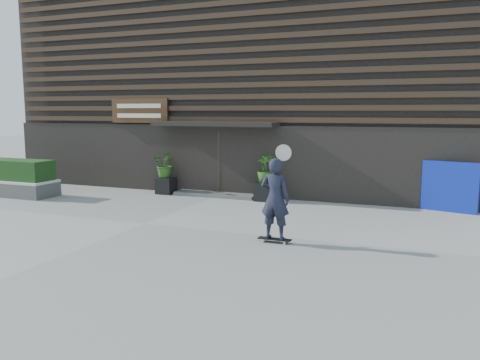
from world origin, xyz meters
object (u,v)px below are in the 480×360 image
at_px(planter_pot_right, 265,192).
at_px(raised_bed, 11,188).
at_px(planter_pot_left, 166,185).
at_px(blue_tarp, 450,187).
at_px(skateboarder, 275,199).

bearing_deg(planter_pot_right, raised_bed, -165.47).
distance_m(planter_pot_left, raised_bed, 5.55).
distance_m(planter_pot_left, blue_tarp, 9.53).
bearing_deg(planter_pot_right, planter_pot_left, 180.00).
xyz_separation_m(raised_bed, skateboarder, (10.77, -2.63, 0.77)).
bearing_deg(planter_pot_left, skateboarder, -40.75).
bearing_deg(blue_tarp, planter_pot_left, -163.82).
distance_m(raised_bed, skateboarder, 11.11).
xyz_separation_m(planter_pot_left, skateboarder, (5.71, -4.92, 0.72)).
distance_m(planter_pot_right, skateboarder, 5.33).
relative_size(blue_tarp, skateboarder, 0.82).
distance_m(raised_bed, blue_tarp, 14.81).
bearing_deg(raised_bed, planter_pot_right, 14.53).
relative_size(raised_bed, blue_tarp, 2.17).
xyz_separation_m(planter_pot_right, skateboarder, (1.91, -4.92, 0.72)).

